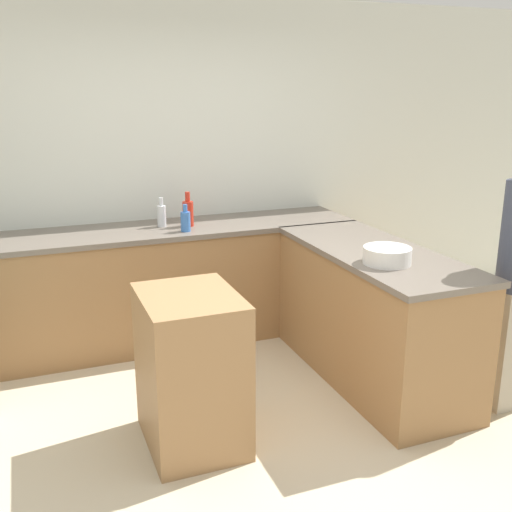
{
  "coord_description": "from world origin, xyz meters",
  "views": [
    {
      "loc": [
        -1.04,
        -2.81,
        2.0
      ],
      "look_at": [
        0.26,
        0.51,
        0.98
      ],
      "focal_mm": 42.0,
      "sensor_mm": 36.0,
      "label": 1
    }
  ],
  "objects_px": {
    "island_table": "(191,370)",
    "water_bottle_blue": "(185,221)",
    "mixing_bowl": "(387,255)",
    "hot_sauce_bottle": "(188,213)",
    "vinegar_bottle_clear": "(161,215)"
  },
  "relations": [
    {
      "from": "island_table",
      "to": "vinegar_bottle_clear",
      "type": "distance_m",
      "value": 1.65
    },
    {
      "from": "island_table",
      "to": "mixing_bowl",
      "type": "relative_size",
      "value": 3.03
    },
    {
      "from": "mixing_bowl",
      "to": "water_bottle_blue",
      "type": "bearing_deg",
      "value": 126.28
    },
    {
      "from": "water_bottle_blue",
      "to": "vinegar_bottle_clear",
      "type": "xyz_separation_m",
      "value": [
        -0.13,
        0.22,
        0.01
      ]
    },
    {
      "from": "mixing_bowl",
      "to": "hot_sauce_bottle",
      "type": "xyz_separation_m",
      "value": [
        -0.88,
        1.45,
        0.06
      ]
    },
    {
      "from": "island_table",
      "to": "water_bottle_blue",
      "type": "relative_size",
      "value": 4.37
    },
    {
      "from": "island_table",
      "to": "water_bottle_blue",
      "type": "bearing_deg",
      "value": 75.74
    },
    {
      "from": "mixing_bowl",
      "to": "hot_sauce_bottle",
      "type": "bearing_deg",
      "value": 121.27
    },
    {
      "from": "island_table",
      "to": "hot_sauce_bottle",
      "type": "xyz_separation_m",
      "value": [
        0.4,
        1.48,
        0.59
      ]
    },
    {
      "from": "mixing_bowl",
      "to": "vinegar_bottle_clear",
      "type": "relative_size",
      "value": 1.3
    },
    {
      "from": "island_table",
      "to": "hot_sauce_bottle",
      "type": "bearing_deg",
      "value": 74.9
    },
    {
      "from": "island_table",
      "to": "water_bottle_blue",
      "type": "distance_m",
      "value": 1.47
    },
    {
      "from": "mixing_bowl",
      "to": "island_table",
      "type": "bearing_deg",
      "value": -178.72
    },
    {
      "from": "mixing_bowl",
      "to": "hot_sauce_bottle",
      "type": "relative_size",
      "value": 1.1
    },
    {
      "from": "water_bottle_blue",
      "to": "hot_sauce_bottle",
      "type": "bearing_deg",
      "value": 68.41
    }
  ]
}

